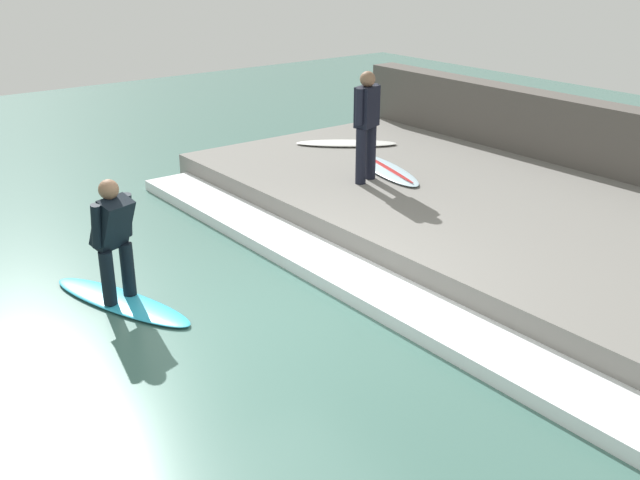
{
  "coord_description": "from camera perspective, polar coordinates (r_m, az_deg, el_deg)",
  "views": [
    {
      "loc": [
        -3.94,
        -5.85,
        3.67
      ],
      "look_at": [
        0.54,
        0.0,
        0.7
      ],
      "focal_mm": 42.0,
      "sensor_mm": 36.0,
      "label": 1
    }
  ],
  "objects": [
    {
      "name": "surfboard_waiting_near",
      "position": [
        11.43,
        5.07,
        5.39
      ],
      "size": [
        0.96,
        1.92,
        0.07
      ],
      "color": "silver",
      "rests_on": "concrete_ledge"
    },
    {
      "name": "ground_plane",
      "position": [
        7.95,
        -3.08,
        -5.56
      ],
      "size": [
        28.0,
        28.0,
        0.0
      ],
      "primitive_type": "plane",
      "color": "#426B60"
    },
    {
      "name": "surfboard_spare",
      "position": [
        12.89,
        2.02,
        7.38
      ],
      "size": [
        1.62,
        1.42,
        0.06
      ],
      "color": "white",
      "rests_on": "concrete_ledge"
    },
    {
      "name": "surfboard_riding",
      "position": [
        8.4,
        -14.92,
        -4.53
      ],
      "size": [
        1.06,
        2.05,
        0.06
      ],
      "color": "#2DADD1",
      "rests_on": "ground_plane"
    },
    {
      "name": "surfer_waiting_near",
      "position": [
        10.71,
        3.58,
        9.07
      ],
      "size": [
        0.51,
        0.33,
        1.58
      ],
      "color": "black",
      "rests_on": "concrete_ledge"
    },
    {
      "name": "wave_foam_crest",
      "position": [
        8.49,
        2.84,
        -3.1
      ],
      "size": [
        0.74,
        9.47,
        0.15
      ],
      "primitive_type": "cube",
      "color": "white",
      "rests_on": "ground_plane"
    },
    {
      "name": "concrete_ledge",
      "position": [
        10.18,
        14.0,
        1.35
      ],
      "size": [
        4.4,
        9.96,
        0.4
      ],
      "primitive_type": "cube",
      "color": "slate",
      "rests_on": "ground_plane"
    },
    {
      "name": "surfer_riding",
      "position": [
        8.09,
        -15.45,
        0.41
      ],
      "size": [
        0.49,
        0.48,
        1.35
      ],
      "color": "black",
      "rests_on": "surfboard_riding"
    },
    {
      "name": "back_wall",
      "position": [
        11.98,
        21.72,
        6.04
      ],
      "size": [
        0.5,
        10.46,
        1.4
      ],
      "primitive_type": "cube",
      "color": "#544F49",
      "rests_on": "ground_plane"
    }
  ]
}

